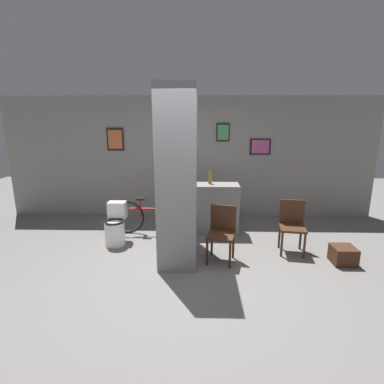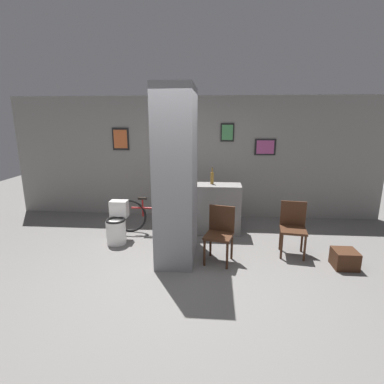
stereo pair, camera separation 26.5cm
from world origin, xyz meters
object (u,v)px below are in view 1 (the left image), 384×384
bottle_tall (210,177)px  chair_near_pillar (222,231)px  toilet (116,227)px  chair_by_doorway (292,224)px  bicycle (155,217)px

bottle_tall → chair_near_pillar: bearing=-83.2°
toilet → chair_by_doorway: chair_by_doorway is taller
bicycle → bottle_tall: bottle_tall is taller
chair_by_doorway → bottle_tall: size_ratio=2.57×
chair_near_pillar → bicycle: 1.59m
toilet → chair_by_doorway: 2.98m
chair_near_pillar → bicycle: bearing=152.5°
toilet → bicycle: toilet is taller
chair_by_doorway → bicycle: bearing=171.5°
toilet → chair_near_pillar: size_ratio=0.84×
bottle_tall → bicycle: bearing=-170.0°
bottle_tall → toilet: bearing=-157.9°
chair_near_pillar → chair_by_doorway: size_ratio=1.00×
toilet → bicycle: bearing=38.4°
toilet → chair_by_doorway: size_ratio=0.84×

